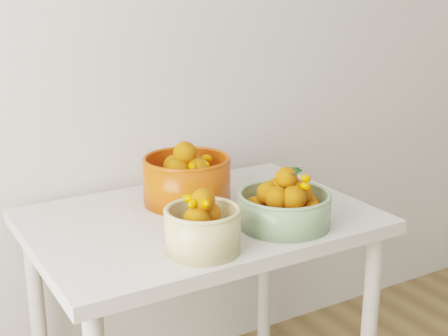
{
  "coord_description": "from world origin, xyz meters",
  "views": [
    {
      "loc": [
        -1.03,
        0.06,
        1.43
      ],
      "look_at": [
        -0.18,
        1.5,
        0.92
      ],
      "focal_mm": 50.0,
      "sensor_mm": 36.0,
      "label": 1
    }
  ],
  "objects_px": {
    "table": "(200,244)",
    "bowl_green": "(285,205)",
    "bowl_cream": "(203,228)",
    "bowl_orange": "(187,179)"
  },
  "relations": [
    {
      "from": "table",
      "to": "bowl_orange",
      "type": "bearing_deg",
      "value": 80.97
    },
    {
      "from": "table",
      "to": "bowl_green",
      "type": "bearing_deg",
      "value": -48.62
    },
    {
      "from": "bowl_green",
      "to": "table",
      "type": "bearing_deg",
      "value": 131.38
    },
    {
      "from": "bowl_cream",
      "to": "bowl_orange",
      "type": "distance_m",
      "value": 0.38
    },
    {
      "from": "bowl_cream",
      "to": "bowl_green",
      "type": "xyz_separation_m",
      "value": [
        0.29,
        0.04,
        -0.01
      ]
    },
    {
      "from": "bowl_cream",
      "to": "bowl_orange",
      "type": "xyz_separation_m",
      "value": [
        0.14,
        0.35,
        0.01
      ]
    },
    {
      "from": "table",
      "to": "bowl_green",
      "type": "xyz_separation_m",
      "value": [
        0.17,
        -0.19,
        0.16
      ]
    },
    {
      "from": "bowl_cream",
      "to": "bowl_orange",
      "type": "relative_size",
      "value": 0.77
    },
    {
      "from": "bowl_orange",
      "to": "bowl_green",
      "type": "bearing_deg",
      "value": -64.07
    },
    {
      "from": "bowl_cream",
      "to": "bowl_green",
      "type": "relative_size",
      "value": 0.83
    }
  ]
}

